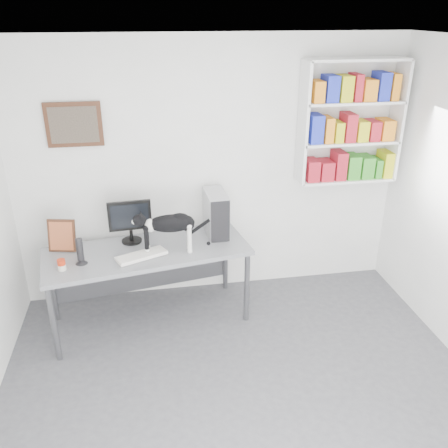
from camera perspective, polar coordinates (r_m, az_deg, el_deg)
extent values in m
cube|color=#59595E|center=(3.96, 3.24, -22.38)|extent=(4.00, 4.00, 0.01)
cube|color=white|center=(2.71, 4.65, 20.28)|extent=(4.00, 4.00, 0.01)
cube|color=white|center=(4.92, -1.53, 6.24)|extent=(4.00, 0.01, 2.70)
cube|color=silver|center=(5.04, 14.98, 11.76)|extent=(1.03, 0.28, 1.24)
cube|color=#482417|center=(4.74, -17.61, 11.33)|extent=(0.52, 0.04, 0.42)
cube|color=gray|center=(4.77, -8.96, -7.31)|extent=(2.02, 1.06, 0.80)
cube|color=black|center=(4.66, -11.23, 0.32)|extent=(0.42, 0.23, 0.44)
cube|color=silver|center=(4.44, -9.90, -3.74)|extent=(0.49, 0.34, 0.04)
cube|color=#A9A9AE|center=(4.75, -0.98, 1.30)|extent=(0.21, 0.45, 0.44)
cylinder|color=black|center=(4.41, -16.94, -3.11)|extent=(0.12, 0.12, 0.25)
cube|color=#482417|center=(4.68, -18.95, -1.26)|extent=(0.28, 0.16, 0.32)
cylinder|color=red|center=(4.38, -18.95, -4.67)|extent=(0.08, 0.08, 0.10)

